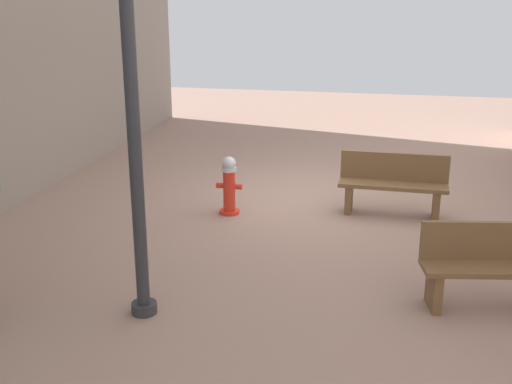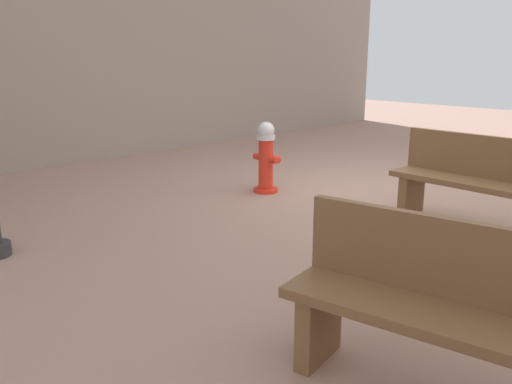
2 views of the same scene
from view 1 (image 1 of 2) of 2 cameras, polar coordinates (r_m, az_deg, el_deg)
ground_plane at (r=10.88m, az=4.29°, el=-0.52°), size 23.40×23.40×0.00m
fire_hydrant at (r=9.99m, az=-2.40°, el=0.62°), size 0.41×0.39×0.92m
bench_near at (r=10.19m, az=12.09°, el=0.78°), size 1.67×0.47×0.95m
bench_far at (r=7.52m, az=19.91°, el=-6.17°), size 1.51×0.70×0.95m
street_lamp at (r=6.49m, az=-10.94°, el=7.56°), size 0.36×0.36×3.66m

